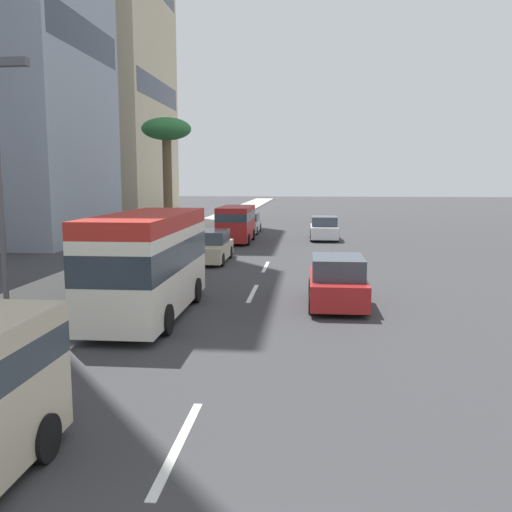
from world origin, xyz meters
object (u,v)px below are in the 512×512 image
car_sixth (337,282)px  palm_tree (167,138)px  van_third (236,222)px  car_seventh (324,229)px  car_lead (210,247)px  minibus_second (148,261)px  street_lamp (3,169)px  car_fourth (247,223)px  pedestrian_near_lamp (174,230)px

car_sixth → palm_tree: (15.28, 9.58, 5.86)m
van_third → car_sixth: (-18.04, -5.73, -0.58)m
car_seventh → car_lead: bearing=150.6°
minibus_second → street_lamp: (-3.10, 2.69, 2.70)m
palm_tree → van_third: bearing=-54.4°
car_lead → car_seventh: bearing=150.6°
car_seventh → street_lamp: 26.94m
car_sixth → palm_tree: palm_tree is taller
car_lead → car_fourth: size_ratio=0.96×
palm_tree → car_sixth: bearing=-147.9°
car_lead → pedestrian_near_lamp: bearing=-148.3°
minibus_second → street_lamp: bearing=-40.9°
car_seventh → pedestrian_near_lamp: (-5.88, 9.09, 0.38)m
car_fourth → street_lamp: size_ratio=0.69×
van_third → car_fourth: size_ratio=1.11×
car_seventh → pedestrian_near_lamp: 10.83m
car_lead → car_sixth: bearing=32.4°
minibus_second → car_sixth: bearing=109.3°
car_sixth → pedestrian_near_lamp: bearing=32.2°
car_sixth → street_lamp: (-5.14, 8.48, 3.64)m
car_seventh → street_lamp: street_lamp is taller
car_lead → car_sixth: (-9.36, -5.95, 0.03)m
palm_tree → pedestrian_near_lamp: bearing=-149.0°
van_third → pedestrian_near_lamp: van_third is taller
car_sixth → pedestrian_near_lamp: pedestrian_near_lamp is taller
pedestrian_near_lamp → palm_tree: bearing=-172.6°
van_third → car_seventh: size_ratio=1.31×
car_lead → minibus_second: bearing=0.8°
van_third → palm_tree: bearing=-54.4°
car_lead → minibus_second: 11.43m
car_lead → car_fourth: 15.22m
car_fourth → car_seventh: car_seventh is taller
car_lead → car_sixth: 11.09m
car_fourth → car_seventh: (-4.44, -5.83, 0.03)m
car_sixth → car_seventh: size_ratio=1.03×
minibus_second → car_lead: bearing=-179.2°
car_fourth → pedestrian_near_lamp: size_ratio=2.67×
palm_tree → car_lead: bearing=-148.4°
car_lead → car_sixth: size_ratio=1.10×
pedestrian_near_lamp → street_lamp: size_ratio=0.26×
minibus_second → van_third: (20.07, -0.07, -0.36)m
car_lead → palm_tree: (5.92, 3.63, 5.89)m
car_lead → van_third: 8.71m
minibus_second → car_sixth: 6.21m
minibus_second → palm_tree: (17.31, 3.79, 4.92)m
car_fourth → car_lead: bearing=-0.9°
minibus_second → pedestrian_near_lamp: (16.29, 3.18, -0.58)m
minibus_second → car_seventh: 22.96m
car_fourth → pedestrian_near_lamp: bearing=-17.5°
car_lead → palm_tree: bearing=-148.4°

